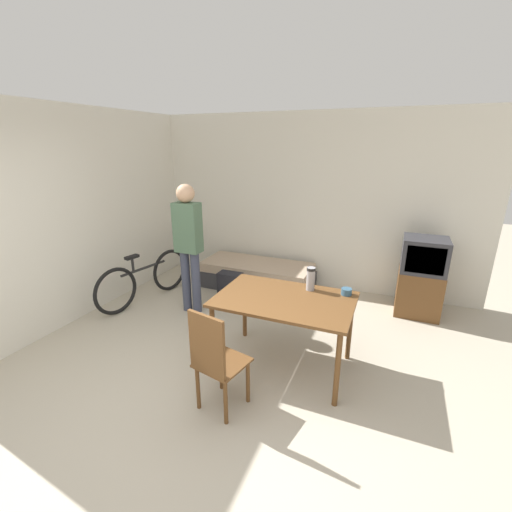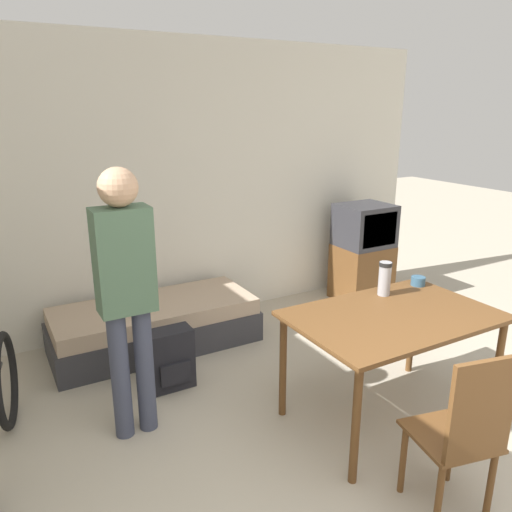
% 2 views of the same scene
% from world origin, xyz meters
% --- Properties ---
extents(ground_plane, '(20.00, 20.00, 0.00)m').
position_xyz_m(ground_plane, '(0.00, 0.00, 0.00)').
color(ground_plane, '#B2A893').
extents(wall_back, '(5.57, 0.06, 2.70)m').
position_xyz_m(wall_back, '(0.00, 3.48, 1.35)').
color(wall_back, silver).
rests_on(wall_back, ground_plane).
extents(wall_left, '(0.06, 4.45, 2.70)m').
position_xyz_m(wall_left, '(-2.32, 1.73, 1.35)').
color(wall_left, silver).
rests_on(wall_left, ground_plane).
extents(daybed, '(1.80, 0.75, 0.41)m').
position_xyz_m(daybed, '(-0.48, 2.99, 0.20)').
color(daybed, '#333338').
rests_on(daybed, ground_plane).
extents(tv, '(0.56, 0.49, 1.07)m').
position_xyz_m(tv, '(1.90, 2.99, 0.54)').
color(tv, brown).
rests_on(tv, ground_plane).
extents(dining_table, '(1.35, 0.88, 0.78)m').
position_xyz_m(dining_table, '(0.57, 1.17, 0.69)').
color(dining_table, brown).
rests_on(dining_table, ground_plane).
extents(wooden_chair, '(0.46, 0.46, 0.97)m').
position_xyz_m(wooden_chair, '(0.24, 0.32, 0.54)').
color(wooden_chair, brown).
rests_on(wooden_chair, ground_plane).
extents(bicycle, '(0.36, 1.62, 0.75)m').
position_xyz_m(bicycle, '(-1.81, 1.89, 0.34)').
color(bicycle, black).
rests_on(bicycle, ground_plane).
extents(person_standing, '(0.34, 0.24, 1.76)m').
position_xyz_m(person_standing, '(-0.99, 1.87, 1.03)').
color(person_standing, '#3D4256').
rests_on(person_standing, ground_plane).
extents(thermos_flask, '(0.09, 0.09, 0.25)m').
position_xyz_m(thermos_flask, '(0.75, 1.47, 0.91)').
color(thermos_flask, '#99999E').
rests_on(thermos_flask, dining_table).
extents(mate_bowl, '(0.11, 0.11, 0.07)m').
position_xyz_m(mate_bowl, '(1.12, 1.49, 0.81)').
color(mate_bowl, '#335670').
rests_on(mate_bowl, dining_table).
extents(backpack, '(0.34, 0.22, 0.48)m').
position_xyz_m(backpack, '(-0.60, 2.27, 0.24)').
color(backpack, black).
rests_on(backpack, ground_plane).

